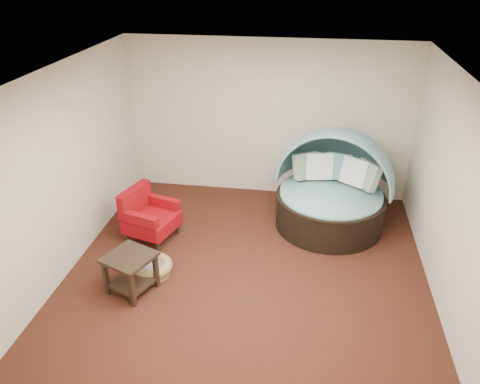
# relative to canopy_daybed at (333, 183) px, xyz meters

# --- Properties ---
(floor) EXTENTS (5.00, 5.00, 0.00)m
(floor) POSITION_rel_canopy_daybed_xyz_m (-1.17, -1.50, -0.74)
(floor) COLOR #421E13
(floor) RESTS_ON ground
(wall_back) EXTENTS (5.00, 0.00, 5.00)m
(wall_back) POSITION_rel_canopy_daybed_xyz_m (-1.17, 1.00, 0.66)
(wall_back) COLOR beige
(wall_back) RESTS_ON floor
(wall_front) EXTENTS (5.00, 0.00, 5.00)m
(wall_front) POSITION_rel_canopy_daybed_xyz_m (-1.17, -4.00, 0.66)
(wall_front) COLOR beige
(wall_front) RESTS_ON floor
(wall_left) EXTENTS (0.00, 5.00, 5.00)m
(wall_left) POSITION_rel_canopy_daybed_xyz_m (-3.67, -1.50, 0.66)
(wall_left) COLOR beige
(wall_left) RESTS_ON floor
(wall_right) EXTENTS (0.00, 5.00, 5.00)m
(wall_right) POSITION_rel_canopy_daybed_xyz_m (1.33, -1.50, 0.66)
(wall_right) COLOR beige
(wall_right) RESTS_ON floor
(ceiling) EXTENTS (5.00, 5.00, 0.00)m
(ceiling) POSITION_rel_canopy_daybed_xyz_m (-1.17, -1.50, 2.06)
(ceiling) COLOR white
(ceiling) RESTS_ON wall_back
(canopy_daybed) EXTENTS (2.13, 2.09, 1.60)m
(canopy_daybed) POSITION_rel_canopy_daybed_xyz_m (0.00, 0.00, 0.00)
(canopy_daybed) COLOR black
(canopy_daybed) RESTS_ON floor
(pet_basket) EXTENTS (0.72, 0.72, 0.21)m
(pet_basket) POSITION_rel_canopy_daybed_xyz_m (-2.49, -1.80, -0.63)
(pet_basket) COLOR olive
(pet_basket) RESTS_ON floor
(red_armchair) EXTENTS (0.88, 0.88, 0.83)m
(red_armchair) POSITION_rel_canopy_daybed_xyz_m (-2.82, -0.89, -0.36)
(red_armchair) COLOR black
(red_armchair) RESTS_ON floor
(side_table) EXTENTS (0.75, 0.75, 0.55)m
(side_table) POSITION_rel_canopy_daybed_xyz_m (-2.63, -2.18, -0.39)
(side_table) COLOR black
(side_table) RESTS_ON floor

